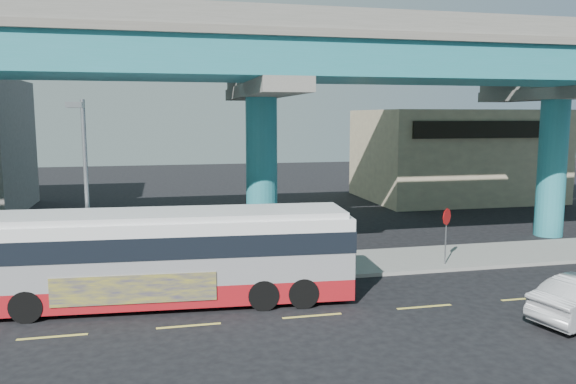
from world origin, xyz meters
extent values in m
plane|color=black|center=(0.00, 0.00, 0.00)|extent=(120.00, 120.00, 0.00)
cube|color=gray|center=(0.00, 5.50, 0.07)|extent=(70.00, 4.00, 0.15)
cube|color=#D8C64C|center=(-8.00, -0.30, 0.01)|extent=(2.00, 0.12, 0.01)
cube|color=#D8C64C|center=(-4.00, -0.30, 0.01)|extent=(2.00, 0.12, 0.01)
cube|color=#D8C64C|center=(0.00, -0.30, 0.01)|extent=(2.00, 0.12, 0.01)
cube|color=#D8C64C|center=(4.00, -0.30, 0.01)|extent=(2.00, 0.12, 0.01)
cube|color=#D8C64C|center=(8.00, -0.30, 0.01)|extent=(2.00, 0.12, 0.01)
cylinder|color=teal|center=(0.00, 9.00, 3.70)|extent=(1.50, 1.50, 7.40)
cube|color=gray|center=(0.00, 9.00, 7.70)|extent=(2.00, 12.00, 0.60)
cube|color=gray|center=(0.00, 12.50, 8.60)|extent=(1.80, 5.00, 1.20)
cylinder|color=teal|center=(16.00, 9.00, 3.70)|extent=(1.50, 1.50, 7.40)
cube|color=gray|center=(16.00, 9.00, 7.70)|extent=(2.00, 12.00, 0.60)
cube|color=gray|center=(16.00, 12.50, 8.60)|extent=(1.80, 5.00, 1.20)
cube|color=teal|center=(0.00, 5.50, 8.70)|extent=(52.00, 5.00, 1.40)
cube|color=gray|center=(0.00, 5.50, 9.55)|extent=(52.00, 5.40, 0.30)
cube|color=gray|center=(0.00, 3.00, 10.10)|extent=(52.00, 0.25, 0.80)
cube|color=gray|center=(0.00, 8.00, 10.10)|extent=(52.00, 0.25, 0.80)
cube|color=teal|center=(0.00, 12.50, 9.90)|extent=(52.00, 5.00, 1.40)
cube|color=gray|center=(0.00, 12.50, 10.75)|extent=(52.00, 5.40, 0.30)
cube|color=gray|center=(0.00, 10.00, 11.30)|extent=(52.00, 0.25, 0.80)
cube|color=gray|center=(0.00, 15.00, 11.30)|extent=(52.00, 0.25, 0.80)
cube|color=#C0B189|center=(18.00, 23.00, 3.50)|extent=(14.00, 10.00, 7.00)
cube|color=black|center=(18.00, 17.90, 5.60)|extent=(12.00, 0.25, 1.20)
cube|color=#A3131A|center=(-4.51, 2.06, 0.58)|extent=(12.77, 3.55, 0.74)
cube|color=#A6A6AB|center=(-4.51, 2.06, 1.73)|extent=(12.77, 3.55, 1.58)
cube|color=black|center=(-4.51, 2.06, 2.26)|extent=(12.83, 3.61, 0.74)
cube|color=silver|center=(-4.51, 2.06, 2.84)|extent=(12.77, 3.55, 0.42)
cube|color=silver|center=(-4.51, 2.06, 3.15)|extent=(12.35, 3.27, 0.21)
cube|color=black|center=(1.80, 1.62, 2.10)|extent=(0.23, 2.43, 1.26)
cube|color=navy|center=(-5.66, 0.77, 0.97)|extent=(5.25, 0.42, 0.95)
cylinder|color=black|center=(-9.00, 1.16, 0.53)|extent=(1.07, 0.39, 1.05)
cylinder|color=black|center=(-8.83, 3.57, 0.53)|extent=(1.07, 0.39, 1.05)
cylinder|color=black|center=(-1.45, 0.63, 0.53)|extent=(1.07, 0.39, 1.05)
cylinder|color=black|center=(-1.28, 3.05, 0.53)|extent=(1.07, 0.39, 1.05)
cylinder|color=black|center=(-0.09, 0.54, 0.53)|extent=(1.07, 0.39, 1.05)
cylinder|color=black|center=(0.08, 2.95, 0.53)|extent=(1.07, 0.39, 1.05)
cylinder|color=gray|center=(-7.38, 4.00, 3.63)|extent=(0.16, 0.16, 6.96)
cylinder|color=gray|center=(-7.38, 3.06, 6.93)|extent=(0.12, 1.88, 0.12)
cube|color=gray|center=(-7.38, 2.12, 6.88)|extent=(0.50, 0.70, 0.18)
cylinder|color=gray|center=(7.19, 4.20, 1.22)|extent=(0.06, 0.06, 2.14)
cylinder|color=#B20A0A|center=(7.19, 4.17, 2.24)|extent=(0.61, 0.46, 0.74)
camera|label=1|loc=(-4.69, -17.40, 6.51)|focal=35.00mm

